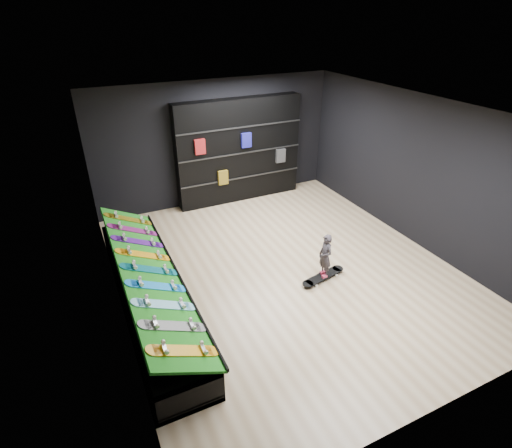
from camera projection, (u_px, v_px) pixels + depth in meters
name	position (u px, v px, depth m)	size (l,w,h in m)	color
floor	(284.00, 268.00, 7.69)	(6.00, 7.00, 0.01)	tan
ceiling	(290.00, 111.00, 6.24)	(6.00, 7.00, 0.01)	white
wall_back	(216.00, 143.00, 9.73)	(6.00, 0.02, 3.00)	black
wall_front	(450.00, 325.00, 4.20)	(6.00, 0.02, 3.00)	black
wall_left	(108.00, 235.00, 5.84)	(0.02, 7.00, 3.00)	black
wall_right	(416.00, 171.00, 8.10)	(0.02, 7.00, 3.00)	black
display_rack	(150.00, 294.00, 6.61)	(0.90, 4.50, 0.50)	black
turf_ramp	(149.00, 271.00, 6.40)	(1.00, 4.50, 0.04)	#126610
back_shelving	(239.00, 151.00, 9.89)	(3.20, 0.37, 2.56)	black
floor_skateboard	(323.00, 277.00, 7.37)	(0.98, 0.22, 0.09)	black
child	(325.00, 264.00, 7.22)	(0.19, 0.14, 0.51)	black
display_board_0	(184.00, 351.00, 4.89)	(0.98, 0.22, 0.09)	yellow
display_board_1	(173.00, 326.00, 5.27)	(0.98, 0.22, 0.09)	black
display_board_2	(164.00, 305.00, 5.64)	(0.98, 0.22, 0.09)	#0CB2E5
display_board_3	(157.00, 286.00, 6.02)	(0.98, 0.22, 0.09)	blue
display_board_4	(150.00, 269.00, 6.40)	(0.98, 0.22, 0.09)	#0C8C99
display_board_5	(144.00, 255.00, 6.77)	(0.98, 0.22, 0.09)	orange
display_board_6	(138.00, 242.00, 7.15)	(0.98, 0.22, 0.09)	purple
display_board_7	(133.00, 230.00, 7.52)	(0.98, 0.22, 0.09)	#2626BF
display_board_8	(129.00, 219.00, 7.90)	(0.98, 0.22, 0.09)	yellow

